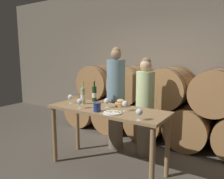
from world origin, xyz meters
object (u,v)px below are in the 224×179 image
(person_left, at_px, (116,98))
(wine_glass_far_left, at_px, (70,97))
(cheese_plate, at_px, (112,113))
(wine_glass_center, at_px, (107,101))
(wine_glass_right, at_px, (125,104))
(person_right, at_px, (145,106))
(tasting_table, at_px, (107,117))
(wine_bottle_red, at_px, (94,94))
(wine_glass_far_right, at_px, (139,112))
(bread_basket, at_px, (121,103))
(wine_glass_left, at_px, (80,102))
(blue_crock, at_px, (97,107))
(wine_bottle_white, at_px, (83,96))

(person_left, bearing_deg, wine_glass_far_left, -116.97)
(cheese_plate, xyz_separation_m, wine_glass_center, (-0.23, 0.20, 0.09))
(wine_glass_right, bearing_deg, wine_glass_center, 178.14)
(person_right, height_order, wine_glass_right, person_right)
(cheese_plate, bearing_deg, tasting_table, 139.13)
(person_left, bearing_deg, wine_bottle_red, -110.13)
(person_left, bearing_deg, wine_glass_far_right, -46.30)
(bread_basket, bearing_deg, cheese_plate, -74.42)
(wine_bottle_red, distance_m, wine_glass_far_left, 0.39)
(wine_glass_left, xyz_separation_m, wine_glass_right, (0.60, 0.23, 0.00))
(person_left, distance_m, wine_glass_left, 0.90)
(wine_glass_far_left, xyz_separation_m, wine_glass_center, (0.63, 0.07, 0.00))
(person_right, height_order, bread_basket, person_right)
(wine_bottle_red, distance_m, wine_glass_center, 0.48)
(tasting_table, xyz_separation_m, cheese_plate, (0.21, -0.18, 0.14))
(person_right, height_order, wine_glass_far_right, person_right)
(wine_glass_center, distance_m, wine_glass_right, 0.30)
(person_right, relative_size, cheese_plate, 6.63)
(tasting_table, distance_m, cheese_plate, 0.31)
(cheese_plate, height_order, wine_glass_center, wine_glass_center)
(wine_glass_far_right, bearing_deg, wine_bottle_red, 152.91)
(blue_crock, height_order, wine_glass_far_left, wine_glass_far_left)
(wine_bottle_red, distance_m, wine_bottle_white, 0.25)
(bread_basket, relative_size, wine_glass_center, 1.28)
(wine_bottle_white, bearing_deg, wine_glass_center, -0.07)
(wine_glass_left, bearing_deg, wine_bottle_red, 103.70)
(wine_bottle_red, height_order, wine_glass_left, wine_bottle_red)
(blue_crock, distance_m, cheese_plate, 0.23)
(tasting_table, bearing_deg, person_left, 112.42)
(tasting_table, relative_size, wine_glass_left, 12.43)
(tasting_table, xyz_separation_m, wine_glass_far_right, (0.63, -0.27, 0.23))
(person_right, height_order, wine_bottle_white, person_right)
(wine_bottle_red, height_order, wine_glass_far_right, wine_bottle_red)
(person_left, bearing_deg, person_right, 0.01)
(person_left, distance_m, cheese_plate, 0.99)
(wine_glass_far_left, bearing_deg, person_left, 63.03)
(bread_basket, distance_m, wine_glass_far_right, 0.72)
(wine_bottle_white, bearing_deg, bread_basket, 19.58)
(wine_glass_right, bearing_deg, wine_bottle_white, 179.19)
(wine_glass_far_right, bearing_deg, wine_glass_right, 140.82)
(blue_crock, relative_size, cheese_plate, 0.48)
(person_right, distance_m, cheese_plate, 0.87)
(wine_bottle_white, distance_m, wine_glass_right, 0.74)
(wine_bottle_white, height_order, wine_glass_far_left, wine_bottle_white)
(blue_crock, xyz_separation_m, wine_glass_far_left, (-0.64, 0.17, 0.03))
(blue_crock, distance_m, wine_glass_far_right, 0.64)
(bread_basket, distance_m, wine_glass_center, 0.24)
(tasting_table, distance_m, person_right, 0.74)
(wine_glass_left, bearing_deg, person_right, 57.13)
(blue_crock, bearing_deg, wine_bottle_red, 130.63)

